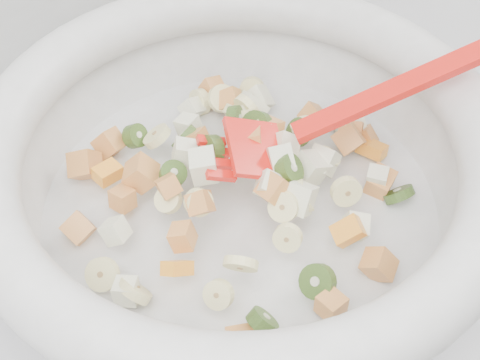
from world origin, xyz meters
TOP-DOWN VIEW (x-y plane):
  - mixing_bowl at (-0.01, 1.44)m, footprint 0.44×0.43m

SIDE VIEW (x-z plane):
  - mixing_bowl at x=-0.01m, z-range 0.89..1.04m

